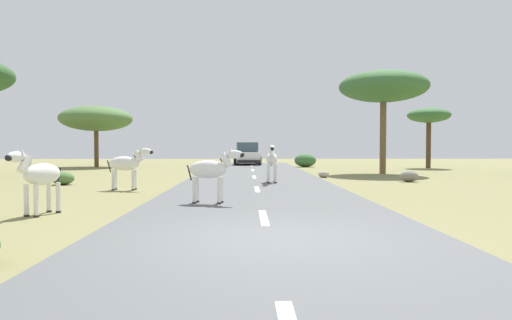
# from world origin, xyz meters

# --- Properties ---
(ground_plane) EXTENTS (90.00, 90.00, 0.00)m
(ground_plane) POSITION_xyz_m (0.00, 0.00, 0.00)
(ground_plane) COLOR olive
(road) EXTENTS (6.00, 64.00, 0.05)m
(road) POSITION_xyz_m (-0.01, 0.00, 0.03)
(road) COLOR #56595B
(road) RESTS_ON ground_plane
(lane_markings) EXTENTS (0.16, 56.00, 0.01)m
(lane_markings) POSITION_xyz_m (-0.01, -1.00, 0.05)
(lane_markings) COLOR silver
(lane_markings) RESTS_ON road
(zebra_0) EXTENTS (0.47, 1.68, 1.58)m
(zebra_0) POSITION_xyz_m (0.64, 10.75, 0.99)
(zebra_0) COLOR silver
(zebra_0) RESTS_ON road
(zebra_1) EXTENTS (1.60, 0.44, 1.51)m
(zebra_1) POSITION_xyz_m (-4.51, 8.37, 0.90)
(zebra_1) COLOR silver
(zebra_1) RESTS_ON ground_plane
(zebra_2) EXTENTS (1.52, 0.56, 1.44)m
(zebra_2) POSITION_xyz_m (-1.28, 4.37, 0.91)
(zebra_2) COLOR silver
(zebra_2) RESTS_ON road
(zebra_3) EXTENTS (0.74, 1.52, 1.49)m
(zebra_3) POSITION_xyz_m (-4.93, 2.74, 0.89)
(zebra_3) COLOR silver
(zebra_3) RESTS_ON ground_plane
(car_0) EXTENTS (2.21, 4.43, 1.74)m
(car_0) POSITION_xyz_m (-0.36, 28.31, 0.85)
(car_0) COLOR white
(car_0) RESTS_ON road
(tree_3) EXTENTS (4.83, 4.83, 5.61)m
(tree_3) POSITION_xyz_m (7.12, 17.31, 4.74)
(tree_3) COLOR brown
(tree_3) RESTS_ON ground_plane
(tree_5) EXTENTS (2.89, 2.89, 4.13)m
(tree_5) POSITION_xyz_m (12.19, 23.56, 3.55)
(tree_5) COLOR #4C3823
(tree_5) RESTS_ON ground_plane
(tree_6) EXTENTS (5.09, 5.09, 4.36)m
(tree_6) POSITION_xyz_m (-11.15, 25.21, 3.45)
(tree_6) COLOR brown
(tree_6) RESTS_ON ground_plane
(bush_0) EXTENTS (1.56, 1.40, 0.94)m
(bush_0) POSITION_xyz_m (3.85, 25.08, 0.47)
(bush_0) COLOR #386633
(bush_0) RESTS_ON ground_plane
(bush_1) EXTENTS (0.86, 0.77, 0.52)m
(bush_1) POSITION_xyz_m (-7.58, 10.51, 0.26)
(bush_1) COLOR #4C7038
(bush_1) RESTS_ON ground_plane
(rock_0) EXTENTS (0.53, 0.43, 0.32)m
(rock_0) POSITION_xyz_m (3.33, 14.22, 0.16)
(rock_0) COLOR #A89E8C
(rock_0) RESTS_ON ground_plane
(rock_1) EXTENTS (0.79, 0.60, 0.47)m
(rock_1) POSITION_xyz_m (6.55, 11.71, 0.23)
(rock_1) COLOR gray
(rock_1) RESTS_ON ground_plane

